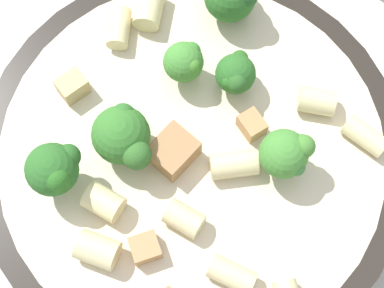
{
  "coord_description": "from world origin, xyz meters",
  "views": [
    {
      "loc": [
        0.12,
        -0.05,
        0.42
      ],
      "look_at": [
        0.0,
        0.0,
        0.05
      ],
      "focal_mm": 60.0,
      "sensor_mm": 36.0,
      "label": 1
    }
  ],
  "objects_px": {
    "broccoli_floret_1": "(185,62)",
    "rigatoni_7": "(318,103)",
    "rigatoni_9": "(104,202)",
    "chicken_chunk_0": "(174,153)",
    "rigatoni_5": "(234,165)",
    "broccoli_floret_0": "(287,153)",
    "broccoli_floret_4": "(236,74)",
    "rigatoni_1": "(149,7)",
    "chicken_chunk_2": "(254,130)",
    "rigatoni_0": "(184,219)",
    "chicken_chunk_4": "(73,87)",
    "rigatoni_3": "(119,28)",
    "pasta_bowl": "(192,158)",
    "rigatoni_8": "(365,136)",
    "rigatoni_2": "(232,275)",
    "rigatoni_4": "(97,250)",
    "broccoli_floret_2": "(54,170)",
    "chicken_chunk_3": "(145,248)",
    "broccoli_floret_3": "(123,136)"
  },
  "relations": [
    {
      "from": "rigatoni_7",
      "to": "chicken_chunk_3",
      "type": "bearing_deg",
      "value": -69.87
    },
    {
      "from": "broccoli_floret_0",
      "to": "rigatoni_8",
      "type": "xyz_separation_m",
      "value": [
        0.0,
        0.05,
        -0.02
      ]
    },
    {
      "from": "broccoli_floret_4",
      "to": "rigatoni_4",
      "type": "relative_size",
      "value": 1.25
    },
    {
      "from": "broccoli_floret_4",
      "to": "chicken_chunk_0",
      "type": "xyz_separation_m",
      "value": [
        0.03,
        -0.05,
        -0.01
      ]
    },
    {
      "from": "pasta_bowl",
      "to": "chicken_chunk_0",
      "type": "relative_size",
      "value": 10.09
    },
    {
      "from": "broccoli_floret_0",
      "to": "chicken_chunk_2",
      "type": "relative_size",
      "value": 2.31
    },
    {
      "from": "rigatoni_8",
      "to": "rigatoni_9",
      "type": "distance_m",
      "value": 0.17
    },
    {
      "from": "broccoli_floret_0",
      "to": "chicken_chunk_3",
      "type": "distance_m",
      "value": 0.1
    },
    {
      "from": "chicken_chunk_0",
      "to": "chicken_chunk_4",
      "type": "bearing_deg",
      "value": -145.25
    },
    {
      "from": "rigatoni_1",
      "to": "broccoli_floret_2",
      "type": "bearing_deg",
      "value": -43.8
    },
    {
      "from": "chicken_chunk_4",
      "to": "broccoli_floret_1",
      "type": "bearing_deg",
      "value": 78.37
    },
    {
      "from": "chicken_chunk_0",
      "to": "chicken_chunk_4",
      "type": "xyz_separation_m",
      "value": [
        -0.07,
        -0.05,
        -0.0
      ]
    },
    {
      "from": "rigatoni_8",
      "to": "broccoli_floret_4",
      "type": "bearing_deg",
      "value": -135.39
    },
    {
      "from": "broccoli_floret_4",
      "to": "rigatoni_2",
      "type": "height_order",
      "value": "broccoli_floret_4"
    },
    {
      "from": "chicken_chunk_2",
      "to": "chicken_chunk_4",
      "type": "relative_size",
      "value": 0.91
    },
    {
      "from": "rigatoni_7",
      "to": "rigatoni_5",
      "type": "bearing_deg",
      "value": -73.32
    },
    {
      "from": "broccoli_floret_1",
      "to": "rigatoni_2",
      "type": "xyz_separation_m",
      "value": [
        0.13,
        -0.02,
        -0.01
      ]
    },
    {
      "from": "pasta_bowl",
      "to": "broccoli_floret_2",
      "type": "height_order",
      "value": "broccoli_floret_2"
    },
    {
      "from": "broccoli_floret_0",
      "to": "broccoli_floret_3",
      "type": "bearing_deg",
      "value": -117.31
    },
    {
      "from": "rigatoni_1",
      "to": "rigatoni_5",
      "type": "distance_m",
      "value": 0.12
    },
    {
      "from": "pasta_bowl",
      "to": "rigatoni_9",
      "type": "distance_m",
      "value": 0.07
    },
    {
      "from": "broccoli_floret_0",
      "to": "rigatoni_4",
      "type": "height_order",
      "value": "broccoli_floret_0"
    },
    {
      "from": "rigatoni_5",
      "to": "chicken_chunk_4",
      "type": "xyz_separation_m",
      "value": [
        -0.08,
        -0.08,
        -0.0
      ]
    },
    {
      "from": "broccoli_floret_1",
      "to": "rigatoni_7",
      "type": "relative_size",
      "value": 1.45
    },
    {
      "from": "rigatoni_5",
      "to": "rigatoni_3",
      "type": "bearing_deg",
      "value": -162.63
    },
    {
      "from": "broccoli_floret_4",
      "to": "rigatoni_3",
      "type": "distance_m",
      "value": 0.09
    },
    {
      "from": "broccoli_floret_4",
      "to": "chicken_chunk_3",
      "type": "bearing_deg",
      "value": -47.53
    },
    {
      "from": "rigatoni_5",
      "to": "chicken_chunk_4",
      "type": "bearing_deg",
      "value": -137.72
    },
    {
      "from": "chicken_chunk_0",
      "to": "rigatoni_5",
      "type": "bearing_deg",
      "value": 58.38
    },
    {
      "from": "rigatoni_3",
      "to": "broccoli_floret_2",
      "type": "bearing_deg",
      "value": -37.22
    },
    {
      "from": "broccoli_floret_3",
      "to": "rigatoni_7",
      "type": "height_order",
      "value": "broccoli_floret_3"
    },
    {
      "from": "broccoli_floret_2",
      "to": "rigatoni_4",
      "type": "relative_size",
      "value": 1.75
    },
    {
      "from": "broccoli_floret_1",
      "to": "broccoli_floret_3",
      "type": "height_order",
      "value": "broccoli_floret_3"
    },
    {
      "from": "broccoli_floret_0",
      "to": "broccoli_floret_4",
      "type": "distance_m",
      "value": 0.06
    },
    {
      "from": "rigatoni_7",
      "to": "chicken_chunk_4",
      "type": "bearing_deg",
      "value": -114.77
    },
    {
      "from": "chicken_chunk_0",
      "to": "chicken_chunk_2",
      "type": "distance_m",
      "value": 0.05
    },
    {
      "from": "rigatoni_3",
      "to": "chicken_chunk_4",
      "type": "height_order",
      "value": "same"
    },
    {
      "from": "broccoli_floret_1",
      "to": "chicken_chunk_4",
      "type": "xyz_separation_m",
      "value": [
        -0.01,
        -0.07,
        -0.01
      ]
    },
    {
      "from": "rigatoni_9",
      "to": "rigatoni_5",
      "type": "bearing_deg",
      "value": 86.53
    },
    {
      "from": "rigatoni_0",
      "to": "chicken_chunk_4",
      "type": "height_order",
      "value": "same"
    },
    {
      "from": "rigatoni_3",
      "to": "rigatoni_9",
      "type": "bearing_deg",
      "value": -22.53
    },
    {
      "from": "broccoli_floret_3",
      "to": "rigatoni_8",
      "type": "bearing_deg",
      "value": 71.6
    },
    {
      "from": "rigatoni_0",
      "to": "chicken_chunk_4",
      "type": "relative_size",
      "value": 1.23
    },
    {
      "from": "rigatoni_1",
      "to": "chicken_chunk_2",
      "type": "bearing_deg",
      "value": 17.3
    },
    {
      "from": "chicken_chunk_3",
      "to": "broccoli_floret_2",
      "type": "bearing_deg",
      "value": -148.86
    },
    {
      "from": "rigatoni_3",
      "to": "rigatoni_4",
      "type": "bearing_deg",
      "value": -23.0
    },
    {
      "from": "rigatoni_9",
      "to": "chicken_chunk_0",
      "type": "bearing_deg",
      "value": 106.44
    },
    {
      "from": "broccoli_floret_1",
      "to": "chicken_chunk_4",
      "type": "relative_size",
      "value": 1.84
    },
    {
      "from": "pasta_bowl",
      "to": "broccoli_floret_4",
      "type": "relative_size",
      "value": 9.08
    },
    {
      "from": "rigatoni_7",
      "to": "rigatoni_2",
      "type": "bearing_deg",
      "value": -48.15
    }
  ]
}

